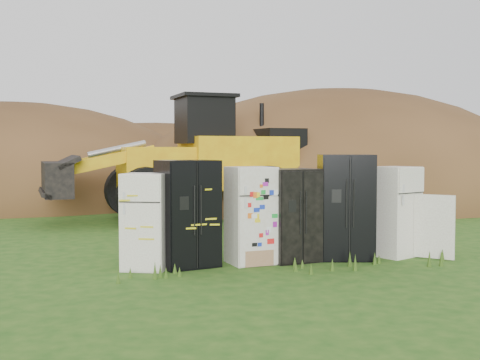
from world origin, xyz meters
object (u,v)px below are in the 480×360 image
(fridge_black_side, at_px, (188,213))
(fridge_leftmost, at_px, (146,221))
(fridge_open_door, at_px, (395,211))
(fridge_sticker, at_px, (251,215))
(wheel_loader, at_px, (174,157))
(fridge_dark_mid, at_px, (293,215))
(fridge_black_right, at_px, (346,207))

(fridge_black_side, bearing_deg, fridge_leftmost, 170.38)
(fridge_leftmost, bearing_deg, fridge_open_door, 23.35)
(fridge_sticker, bearing_deg, fridge_open_door, -7.33)
(fridge_black_side, height_order, fridge_open_door, fridge_black_side)
(fridge_sticker, relative_size, fridge_open_door, 1.01)
(wheel_loader, bearing_deg, fridge_sticker, -92.40)
(fridge_black_side, xyz_separation_m, wheel_loader, (0.81, 6.94, 0.89))
(fridge_dark_mid, xyz_separation_m, wheel_loader, (-1.16, 6.95, 0.98))
(fridge_sticker, height_order, fridge_black_right, fridge_black_right)
(fridge_black_side, distance_m, fridge_black_right, 3.03)
(fridge_leftmost, distance_m, wheel_loader, 7.23)
(fridge_black_right, bearing_deg, fridge_open_door, 16.07)
(fridge_black_side, distance_m, wheel_loader, 7.04)
(fridge_black_side, bearing_deg, wheel_loader, 69.29)
(fridge_black_right, distance_m, fridge_open_door, 1.05)
(fridge_sticker, distance_m, wheel_loader, 7.02)
(fridge_dark_mid, bearing_deg, fridge_leftmost, 171.90)
(fridge_leftmost, xyz_separation_m, wheel_loader, (1.55, 6.99, 1.00))
(fridge_sticker, xyz_separation_m, wheel_loader, (-0.35, 6.94, 0.95))
(fridge_black_side, xyz_separation_m, fridge_dark_mid, (1.97, -0.01, -0.08))
(fridge_sticker, distance_m, fridge_dark_mid, 0.80)
(fridge_leftmost, distance_m, fridge_dark_mid, 2.70)
(fridge_sticker, bearing_deg, fridge_black_right, -7.91)
(fridge_black_side, xyz_separation_m, fridge_open_door, (4.07, -0.00, -0.07))
(fridge_sticker, xyz_separation_m, fridge_open_door, (2.91, 0.01, -0.01))
(fridge_dark_mid, xyz_separation_m, fridge_black_right, (1.06, -0.01, 0.13))
(fridge_sticker, height_order, wheel_loader, wheel_loader)
(fridge_dark_mid, relative_size, fridge_black_right, 0.87)
(fridge_dark_mid, relative_size, wheel_loader, 0.23)
(fridge_dark_mid, bearing_deg, fridge_black_side, 170.57)
(wheel_loader, bearing_deg, fridge_leftmost, -107.78)
(fridge_leftmost, xyz_separation_m, fridge_black_side, (0.74, 0.06, 0.11))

